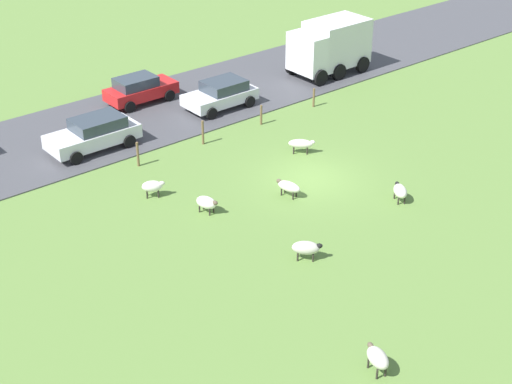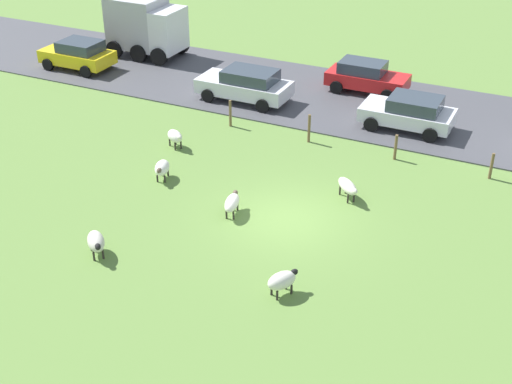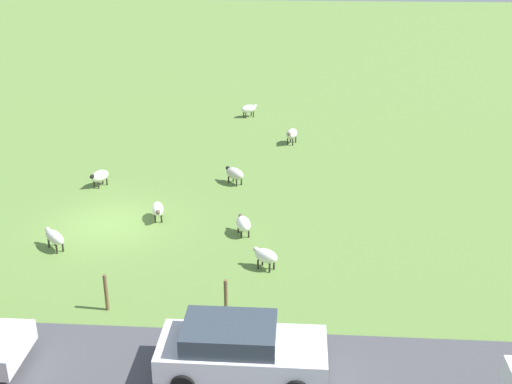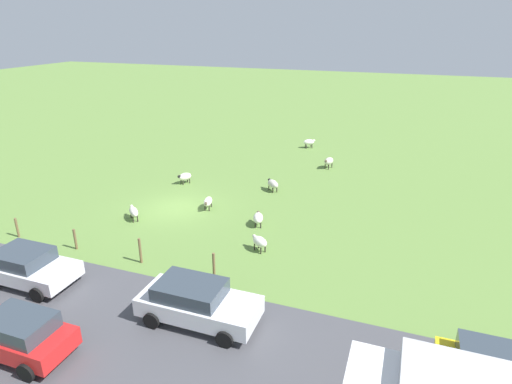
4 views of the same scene
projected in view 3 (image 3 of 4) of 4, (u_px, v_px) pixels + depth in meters
The scene contains 12 objects.
ground_plane at pixel (111, 224), 26.19m from camera, with size 160.00×160.00×0.00m, color olive.
sheep_0 at pixel (243, 224), 25.09m from camera, with size 1.12×0.80×0.75m.
sheep_1 at pixel (235, 174), 29.98m from camera, with size 1.13×1.14×0.78m.
sheep_2 at pixel (158, 209), 26.37m from camera, with size 1.27×0.72×0.71m.
sheep_3 at pixel (54, 237), 23.97m from camera, with size 1.16×1.17×0.73m.
sheep_4 at pixel (100, 176), 29.70m from camera, with size 1.09×0.93×0.77m.
sheep_5 at pixel (266, 256), 22.62m from camera, with size 0.90×1.04×0.77m.
sheep_6 at pixel (249, 109), 40.20m from camera, with size 0.96×1.10×0.79m.
sheep_7 at pixel (292, 134), 35.35m from camera, with size 1.15×0.81×0.85m.
fence_post_2 at pixel (106, 292), 20.17m from camera, with size 0.12×0.12×1.26m, color brown.
fence_post_3 at pixel (226, 297), 19.94m from camera, with size 0.12×0.12×1.23m, color brown.
car_2 at pixel (239, 348), 17.13m from camera, with size 2.15×4.49×1.56m.
Camera 3 is at (23.16, 7.52, 11.38)m, focal length 45.19 mm.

